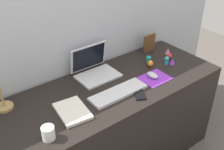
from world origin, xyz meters
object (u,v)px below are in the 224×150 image
object	(u,v)px
toy_figurine_red	(170,56)
coffee_mug	(48,133)
laptop	(94,68)
picture_frame	(149,43)
keyboard	(118,93)
toy_figurine_teal	(149,59)
toy_figurine_cyan	(167,60)
notebook_pad	(72,111)
toy_figurine_pink	(168,51)
mouse	(152,75)
cell_phone	(139,94)
toy_figurine_orange	(150,64)
toy_figurine_purple	(172,61)

from	to	relation	value
toy_figurine_red	coffee_mug	bearing A→B (deg)	-169.18
laptop	picture_frame	distance (m)	0.59
keyboard	toy_figurine_teal	bearing A→B (deg)	21.90
laptop	keyboard	distance (m)	0.31
laptop	picture_frame	xyz separation A→B (m)	(0.59, 0.03, 0.02)
picture_frame	toy_figurine_cyan	bearing A→B (deg)	-100.75
notebook_pad	toy_figurine_pink	distance (m)	1.05
mouse	toy_figurine_cyan	distance (m)	0.25
laptop	coffee_mug	bearing A→B (deg)	-144.68
notebook_pad	picture_frame	size ratio (longest dim) A/B	1.60
laptop	keyboard	size ratio (longest dim) A/B	0.73
keyboard	toy_figurine_red	distance (m)	0.66
coffee_mug	toy_figurine_red	distance (m)	1.22
laptop	coffee_mug	xyz separation A→B (m)	(-0.57, -0.40, -0.02)
toy_figurine_cyan	coffee_mug	bearing A→B (deg)	-170.76
mouse	toy_figurine_pink	distance (m)	0.42
cell_phone	toy_figurine_red	size ratio (longest dim) A/B	2.93
notebook_pad	toy_figurine_orange	size ratio (longest dim) A/B	4.85
toy_figurine_pink	toy_figurine_red	distance (m)	0.09
toy_figurine_orange	toy_figurine_cyan	distance (m)	0.14
coffee_mug	toy_figurine_red	size ratio (longest dim) A/B	1.79
toy_figurine_orange	notebook_pad	bearing A→B (deg)	-171.33
cell_phone	coffee_mug	bearing A→B (deg)	-149.54
toy_figurine_orange	picture_frame	bearing A→B (deg)	48.55
coffee_mug	toy_figurine_red	xyz separation A→B (m)	(1.20, 0.23, -0.02)
notebook_pad	keyboard	bearing A→B (deg)	3.57
toy_figurine_teal	toy_figurine_red	size ratio (longest dim) A/B	1.55
keyboard	toy_figurine_purple	world-z (taller)	toy_figurine_purple
toy_figurine_purple	toy_figurine_pink	bearing A→B (deg)	53.88
toy_figurine_orange	toy_figurine_pink	world-z (taller)	toy_figurine_orange
mouse	toy_figurine_cyan	xyz separation A→B (m)	(0.23, 0.08, 0.01)
toy_figurine_orange	toy_figurine_cyan	size ratio (longest dim) A/B	0.78
toy_figurine_teal	toy_figurine_orange	xyz separation A→B (m)	(-0.02, -0.04, -0.01)
keyboard	toy_figurine_cyan	xyz separation A→B (m)	(0.56, 0.09, 0.02)
toy_figurine_pink	coffee_mug	bearing A→B (deg)	-166.64
keyboard	toy_figurine_red	world-z (taller)	toy_figurine_red
toy_figurine_orange	toy_figurine_red	bearing A→B (deg)	-0.28
notebook_pad	toy_figurine_pink	xyz separation A→B (m)	(1.04, 0.18, 0.01)
coffee_mug	toy_figurine_orange	bearing A→B (deg)	13.19
coffee_mug	toy_figurine_pink	bearing A→B (deg)	13.36
picture_frame	toy_figurine_pink	distance (m)	0.17
toy_figurine_teal	toy_figurine_purple	size ratio (longest dim) A/B	1.39
toy_figurine_teal	toy_figurine_orange	distance (m)	0.05
toy_figurine_purple	toy_figurine_orange	world-z (taller)	same
cell_phone	toy_figurine_pink	size ratio (longest dim) A/B	2.68
keyboard	toy_figurine_red	xyz separation A→B (m)	(0.64, 0.14, 0.01)
notebook_pad	mouse	bearing A→B (deg)	5.93
cell_phone	laptop	bearing A→B (deg)	132.82
keyboard	notebook_pad	bearing A→B (deg)	176.68
mouse	toy_figurine_teal	world-z (taller)	toy_figurine_teal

